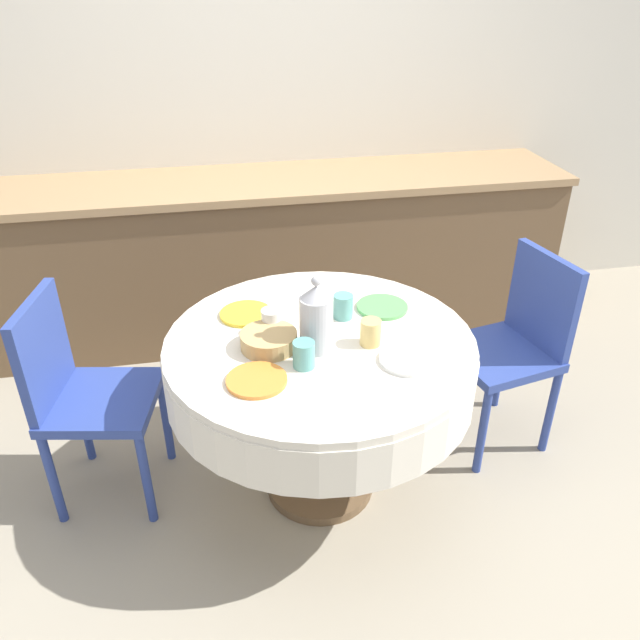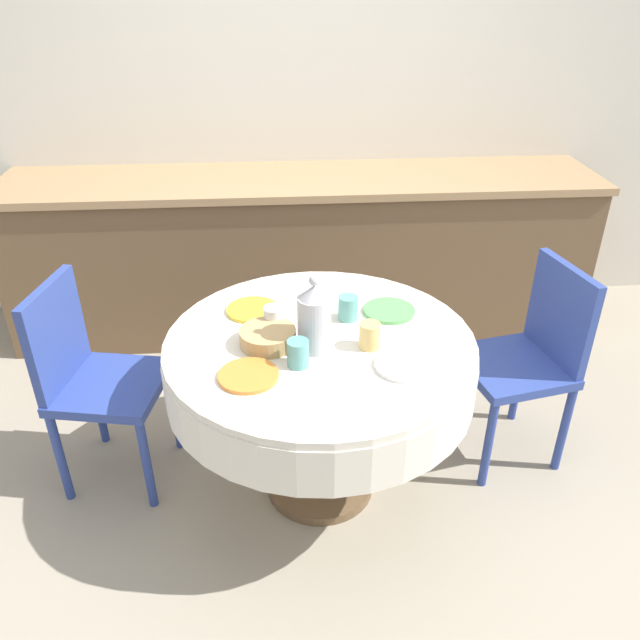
% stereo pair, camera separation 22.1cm
% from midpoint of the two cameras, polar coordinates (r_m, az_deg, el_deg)
% --- Properties ---
extents(ground_plane, '(12.00, 12.00, 0.00)m').
position_cam_midpoint_polar(ground_plane, '(2.70, -2.42, -14.97)').
color(ground_plane, '#9E937F').
extents(wall_back, '(7.00, 0.05, 2.60)m').
position_cam_midpoint_polar(wall_back, '(3.67, -7.26, 20.27)').
color(wall_back, silver).
rests_on(wall_back, ground_plane).
extents(kitchen_counter, '(3.24, 0.64, 0.90)m').
position_cam_midpoint_polar(kitchen_counter, '(3.59, -5.96, 5.92)').
color(kitchen_counter, brown).
rests_on(kitchen_counter, ground_plane).
extents(dining_table, '(1.14, 1.14, 0.72)m').
position_cam_midpoint_polar(dining_table, '(2.32, -2.73, -4.53)').
color(dining_table, brown).
rests_on(dining_table, ground_plane).
extents(chair_left, '(0.47, 0.47, 0.88)m').
position_cam_midpoint_polar(chair_left, '(2.76, 15.26, -1.88)').
color(chair_left, '#2D428E').
rests_on(chair_left, ground_plane).
extents(chair_right, '(0.47, 0.47, 0.88)m').
position_cam_midpoint_polar(chair_right, '(2.58, -23.34, -5.96)').
color(chair_right, '#2D428E').
rests_on(chair_right, ground_plane).
extents(plate_near_left, '(0.20, 0.20, 0.01)m').
position_cam_midpoint_polar(plate_near_left, '(2.05, -8.91, -5.56)').
color(plate_near_left, orange).
rests_on(plate_near_left, dining_table).
extents(cup_near_left, '(0.07, 0.07, 0.09)m').
position_cam_midpoint_polar(cup_near_left, '(2.08, -4.53, -3.26)').
color(cup_near_left, '#5BA39E').
rests_on(cup_near_left, dining_table).
extents(plate_near_right, '(0.20, 0.20, 0.01)m').
position_cam_midpoint_polar(plate_near_right, '(2.13, 5.16, -3.73)').
color(plate_near_right, white).
rests_on(plate_near_right, dining_table).
extents(cup_near_right, '(0.07, 0.07, 0.09)m').
position_cam_midpoint_polar(cup_near_right, '(2.20, 1.79, -1.24)').
color(cup_near_right, '#DBB766').
rests_on(cup_near_right, dining_table).
extents(plate_far_left, '(0.20, 0.20, 0.01)m').
position_cam_midpoint_polar(plate_far_left, '(2.43, -9.39, 0.50)').
color(plate_far_left, yellow).
rests_on(plate_far_left, dining_table).
extents(cup_far_left, '(0.07, 0.07, 0.09)m').
position_cam_midpoint_polar(cup_far_left, '(2.28, -7.22, -0.22)').
color(cup_far_left, white).
rests_on(cup_far_left, dining_table).
extents(plate_far_right, '(0.20, 0.20, 0.01)m').
position_cam_midpoint_polar(plate_far_right, '(2.44, 3.15, 1.13)').
color(plate_far_right, '#5BA85B').
rests_on(plate_far_right, dining_table).
extents(cup_far_right, '(0.07, 0.07, 0.09)m').
position_cam_midpoint_polar(cup_far_right, '(2.36, -0.54, 1.18)').
color(cup_far_right, '#5BA39E').
rests_on(cup_far_right, dining_table).
extents(coffee_carafe, '(0.12, 0.12, 0.28)m').
position_cam_midpoint_polar(coffee_carafe, '(2.13, -3.31, 0.05)').
color(coffee_carafe, '#B2B2B7').
rests_on(coffee_carafe, dining_table).
extents(bread_basket, '(0.20, 0.20, 0.06)m').
position_cam_midpoint_polar(bread_basket, '(2.20, -7.56, -1.94)').
color(bread_basket, tan).
rests_on(bread_basket, dining_table).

